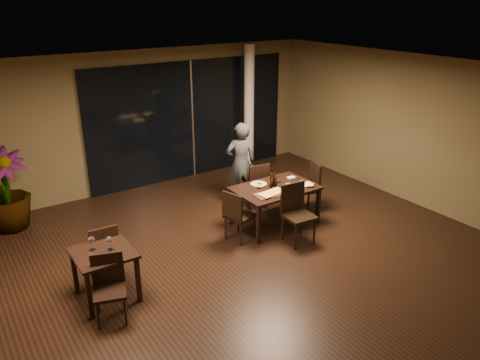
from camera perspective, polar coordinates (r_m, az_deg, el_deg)
name	(u,v)px	position (r m, az deg, el deg)	size (l,w,h in m)	color
ground	(256,257)	(7.85, 1.96, -9.39)	(8.00, 8.00, 0.00)	black
wall_back	(149,119)	(10.58, -10.98, 7.35)	(8.00, 0.10, 3.00)	brown
wall_right	(422,132)	(10.01, 21.32, 5.44)	(0.10, 8.00, 3.00)	brown
ceiling	(259,72)	(6.80, 2.29, 12.96)	(8.00, 8.00, 0.04)	silver
window_panel	(192,120)	(10.96, -5.91, 7.31)	(5.00, 0.06, 2.70)	black
column	(249,108)	(11.38, 1.10, 8.74)	(0.24, 0.24, 3.00)	silver
main_table	(275,191)	(8.65, 4.29, -1.33)	(1.50, 1.00, 0.75)	black
side_table	(104,259)	(6.85, -16.26, -9.29)	(0.80, 0.80, 0.75)	black
chair_main_far	(256,184)	(9.32, 2.00, -0.44)	(0.49, 0.49, 0.97)	black
chair_main_near	(296,210)	(8.16, 6.86, -3.63)	(0.52, 0.52, 1.04)	black
chair_main_left	(237,213)	(8.11, -0.43, -4.11)	(0.54, 0.54, 0.93)	black
chair_main_right	(309,184)	(9.34, 8.41, -0.52)	(0.58, 0.58, 1.00)	black
chair_side_far	(103,249)	(7.34, -16.31, -8.10)	(0.44, 0.44, 0.92)	black
chair_side_near	(109,284)	(6.53, -15.68, -12.08)	(0.53, 0.53, 0.91)	black
diner	(241,163)	(9.50, 0.11, 2.04)	(0.58, 0.39, 1.71)	#2A2C2F
potted_plant	(5,190)	(9.45, -26.74, -1.15)	(0.82, 0.82, 1.51)	#27531B
pizza_board_left	(272,194)	(8.31, 3.91, -1.71)	(0.62, 0.31, 0.01)	#402514
pizza_board_right	(300,186)	(8.70, 7.28, -0.73)	(0.60, 0.30, 0.01)	#473117
oblong_pizza_left	(272,193)	(8.30, 3.91, -1.60)	(0.48, 0.22, 0.02)	maroon
oblong_pizza_right	(300,185)	(8.69, 7.29, -0.63)	(0.46, 0.21, 0.02)	maroon
round_pizza	(259,184)	(8.72, 2.29, -0.51)	(0.30, 0.30, 0.01)	red
bottle_a	(271,180)	(8.56, 3.83, -0.06)	(0.06, 0.06, 0.27)	black
bottle_b	(276,180)	(8.61, 4.40, -0.03)	(0.05, 0.05, 0.25)	black
bottle_c	(272,177)	(8.62, 3.97, 0.38)	(0.08, 0.08, 0.35)	black
tumbler_left	(259,186)	(8.54, 2.39, -0.74)	(0.08, 0.08, 0.09)	white
tumbler_right	(279,180)	(8.83, 4.72, 0.01)	(0.08, 0.08, 0.10)	white
napkin_near	(304,182)	(8.89, 7.79, -0.25)	(0.18, 0.10, 0.01)	white
napkin_far	(292,177)	(9.10, 6.33, 0.34)	(0.18, 0.10, 0.01)	silver
wine_glass_a	(92,244)	(6.82, -17.59, -7.41)	(0.09, 0.09, 0.20)	white
wine_glass_b	(110,243)	(6.76, -15.62, -7.47)	(0.09, 0.09, 0.19)	white
side_napkin	(109,258)	(6.60, -15.68, -9.11)	(0.18, 0.11, 0.01)	white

